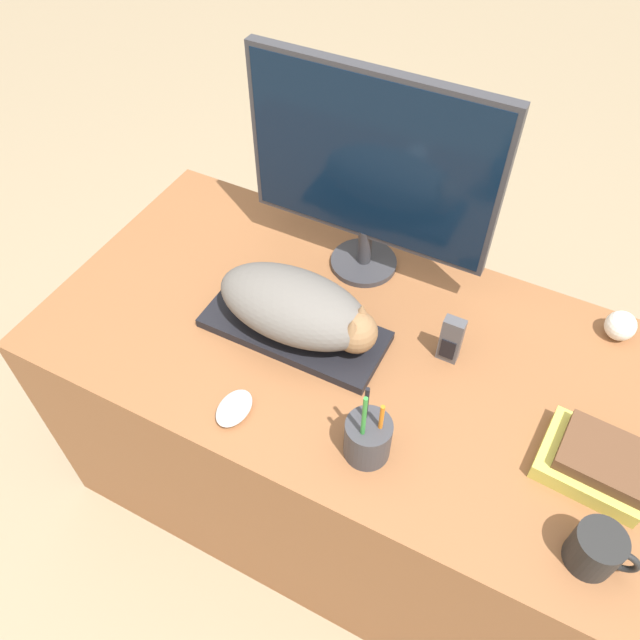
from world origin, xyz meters
TOP-DOWN VIEW (x-y plane):
  - ground_plane at (0.00, 0.00)m, footprint 12.00×12.00m
  - desk at (0.00, 0.39)m, footprint 1.47×0.78m
  - keyboard at (-0.12, 0.36)m, footprint 0.44×0.18m
  - cat at (-0.11, 0.36)m, footprint 0.40×0.20m
  - monitor at (-0.07, 0.65)m, footprint 0.61×0.17m
  - computer_mouse at (-0.13, 0.10)m, footprint 0.07×0.10m
  - coffee_mug at (0.62, 0.13)m, footprint 0.12×0.09m
  - pen_cup at (0.17, 0.15)m, footprint 0.10×0.10m
  - baseball at (0.57, 0.70)m, footprint 0.07×0.07m
  - phone at (0.23, 0.46)m, footprint 0.05×0.03m
  - book_stack at (0.59, 0.32)m, footprint 0.22×0.18m

SIDE VIEW (x-z plane):
  - ground_plane at x=0.00m, z-range 0.00..0.00m
  - desk at x=0.00m, z-range 0.00..0.74m
  - keyboard at x=-0.12m, z-range 0.74..0.77m
  - computer_mouse at x=-0.13m, z-range 0.74..0.77m
  - book_stack at x=0.59m, z-range 0.74..0.81m
  - baseball at x=0.57m, z-range 0.74..0.82m
  - coffee_mug at x=0.62m, z-range 0.74..0.84m
  - pen_cup at x=0.17m, z-range 0.69..0.91m
  - phone at x=0.23m, z-range 0.74..0.87m
  - cat at x=-0.11m, z-range 0.77..0.91m
  - monitor at x=-0.07m, z-range 0.78..1.33m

